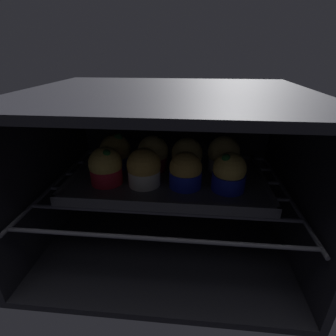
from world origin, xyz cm
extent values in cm
cube|color=black|center=(0.00, 22.00, -0.75)|extent=(59.00, 47.00, 1.50)
cube|color=black|center=(0.00, 22.00, 34.75)|extent=(59.00, 47.00, 1.50)
cube|color=black|center=(0.00, 44.75, 17.00)|extent=(59.00, 1.50, 34.00)
cube|color=black|center=(-28.75, 22.00, 17.00)|extent=(1.50, 47.00, 34.00)
cube|color=black|center=(28.75, 22.00, 17.00)|extent=(1.50, 47.00, 34.00)
cylinder|color=#51515B|center=(0.00, 3.00, 13.60)|extent=(54.00, 0.80, 0.80)
cylinder|color=#51515B|center=(0.00, 10.60, 13.60)|extent=(54.00, 0.80, 0.80)
cylinder|color=#51515B|center=(0.00, 18.20, 13.60)|extent=(54.00, 0.80, 0.80)
cylinder|color=#51515B|center=(0.00, 25.80, 13.60)|extent=(54.00, 0.80, 0.80)
cylinder|color=#51515B|center=(0.00, 33.40, 13.60)|extent=(54.00, 0.80, 0.80)
cylinder|color=#51515B|center=(0.00, 41.00, 13.60)|extent=(54.00, 0.80, 0.80)
cylinder|color=#51515B|center=(-27.00, 22.00, 13.60)|extent=(0.80, 42.00, 0.80)
cylinder|color=#51515B|center=(27.00, 22.00, 13.60)|extent=(0.80, 42.00, 0.80)
cube|color=#4C4C51|center=(0.00, 23.72, 14.60)|extent=(44.97, 26.79, 1.20)
cube|color=#4C4C51|center=(0.00, 10.72, 15.70)|extent=(44.97, 0.80, 1.00)
cube|color=#4C4C51|center=(0.00, 36.72, 15.70)|extent=(44.97, 0.80, 1.00)
cube|color=#4C4C51|center=(-22.08, 23.72, 15.70)|extent=(0.80, 26.79, 1.00)
cube|color=#4C4C51|center=(22.08, 23.72, 15.70)|extent=(0.80, 26.79, 1.00)
cylinder|color=red|center=(-13.55, 19.32, 17.03)|extent=(7.18, 7.18, 3.67)
sphere|color=gold|center=(-13.55, 19.32, 19.93)|extent=(7.50, 7.50, 7.50)
sphere|color=#19511E|center=(-12.56, 18.01, 22.88)|extent=(1.73, 1.73, 1.73)
cylinder|color=silver|center=(-4.89, 19.28, 17.03)|extent=(7.18, 7.18, 3.67)
sphere|color=gold|center=(-4.89, 19.28, 19.92)|extent=(7.55, 7.55, 7.55)
cylinder|color=#1928B7|center=(4.27, 19.30, 17.03)|extent=(7.18, 7.18, 3.67)
sphere|color=gold|center=(4.27, 19.30, 19.66)|extent=(7.14, 7.14, 7.14)
sphere|color=#1E6023|center=(4.44, 19.04, 22.10)|extent=(1.92, 1.92, 1.92)
cylinder|color=#1928B7|center=(13.54, 18.84, 17.03)|extent=(7.18, 7.18, 3.67)
sphere|color=gold|center=(13.54, 18.84, 20.13)|extent=(7.00, 7.00, 7.00)
sphere|color=#19511E|center=(12.48, 17.75, 22.82)|extent=(1.91, 1.91, 1.91)
cylinder|color=#1928B7|center=(-13.99, 28.53, 17.03)|extent=(7.18, 7.18, 3.67)
sphere|color=gold|center=(-13.99, 28.53, 19.70)|extent=(7.87, 7.87, 7.87)
sphere|color=#28702D|center=(-12.86, 28.22, 23.00)|extent=(2.24, 2.24, 2.24)
cylinder|color=red|center=(-4.20, 27.89, 17.03)|extent=(7.18, 7.18, 3.67)
sphere|color=#DBBC60|center=(-4.20, 27.89, 19.91)|extent=(7.71, 7.71, 7.71)
sphere|color=#19511E|center=(-3.13, 28.15, 22.29)|extent=(2.59, 2.59, 2.59)
cylinder|color=#1928B7|center=(4.31, 27.88, 17.03)|extent=(7.18, 7.18, 3.67)
sphere|color=#DBBC60|center=(4.31, 27.88, 19.64)|extent=(7.72, 7.72, 7.72)
cylinder|color=silver|center=(13.28, 28.56, 17.03)|extent=(7.18, 7.18, 3.67)
sphere|color=#DBBC60|center=(13.28, 28.56, 20.13)|extent=(7.84, 7.84, 7.84)
camera|label=1|loc=(5.34, -31.41, 42.93)|focal=27.54mm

